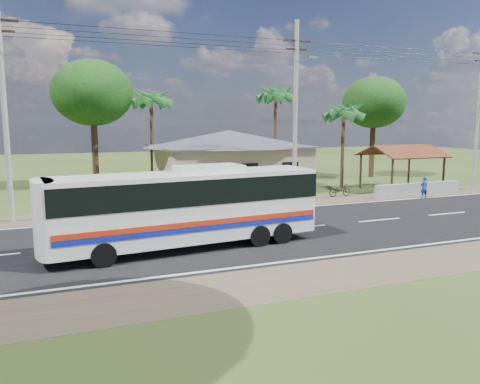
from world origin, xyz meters
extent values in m
plane|color=#2C4117|center=(0.00, 0.00, 0.00)|extent=(120.00, 120.00, 0.00)
cube|color=black|center=(0.00, 0.00, 0.01)|extent=(120.00, 10.00, 0.02)
cube|color=brown|center=(0.00, 6.50, 0.01)|extent=(120.00, 3.00, 0.01)
cube|color=brown|center=(0.00, -6.50, 0.01)|extent=(120.00, 3.00, 0.01)
cube|color=silver|center=(0.00, 4.70, 0.03)|extent=(120.00, 0.15, 0.01)
cube|color=silver|center=(0.00, -4.70, 0.03)|extent=(120.00, 0.15, 0.01)
cube|color=silver|center=(0.00, 0.00, 0.03)|extent=(120.00, 0.15, 0.01)
cube|color=tan|center=(1.00, 13.00, 1.60)|extent=(10.00, 8.00, 3.20)
cube|color=#4C4F54|center=(1.00, 13.00, 3.25)|extent=(10.60, 8.60, 0.10)
pyramid|color=#4C4F54|center=(1.00, 13.00, 4.40)|extent=(12.40, 10.00, 1.20)
cube|color=black|center=(-2.00, 8.98, 1.70)|extent=(1.20, 0.08, 1.20)
cube|color=black|center=(1.00, 8.98, 1.70)|extent=(1.20, 0.08, 1.20)
cube|color=black|center=(4.00, 8.98, 1.70)|extent=(1.20, 0.08, 1.20)
cylinder|color=#361E13|center=(10.70, 6.70, 1.30)|extent=(0.16, 0.16, 2.60)
cylinder|color=#361E13|center=(10.70, 10.30, 1.30)|extent=(0.16, 0.16, 2.60)
cylinder|color=#361E13|center=(15.30, 6.70, 1.30)|extent=(0.16, 0.16, 2.60)
cylinder|color=#361E13|center=(15.30, 10.30, 1.30)|extent=(0.16, 0.16, 2.60)
cube|color=brown|center=(13.00, 7.40, 2.90)|extent=(5.20, 2.28, 0.90)
cube|color=brown|center=(13.00, 9.60, 2.90)|extent=(5.20, 2.28, 0.90)
cube|color=#361E13|center=(13.00, 8.50, 3.25)|extent=(5.20, 0.12, 0.12)
cube|color=#9E9E99|center=(12.00, 5.60, 0.45)|extent=(7.00, 0.30, 0.90)
cylinder|color=#9E9E99|center=(-13.00, 6.50, 5.50)|extent=(0.26, 0.26, 11.00)
cylinder|color=#9E9E99|center=(3.00, 6.50, 5.50)|extent=(0.26, 0.26, 11.00)
cube|color=#361E13|center=(3.00, 6.50, 9.80)|extent=(1.80, 0.12, 0.12)
cube|color=#361E13|center=(3.00, 6.50, 9.30)|extent=(1.40, 0.10, 0.10)
cylinder|color=#9E9E99|center=(18.00, 6.50, 5.50)|extent=(0.26, 0.26, 11.00)
cylinder|color=gray|center=(3.00, 5.50, 8.60)|extent=(0.08, 2.00, 0.08)
cube|color=gray|center=(3.00, 4.50, 8.60)|extent=(0.50, 0.18, 0.12)
cylinder|color=black|center=(-5.00, 6.50, 9.60)|extent=(16.00, 0.02, 0.02)
cylinder|color=black|center=(10.50, 6.50, 9.60)|extent=(15.00, 0.02, 0.02)
cylinder|color=#47301E|center=(9.50, 11.00, 3.00)|extent=(0.28, 0.28, 6.00)
cylinder|color=#47301E|center=(6.00, 15.50, 3.75)|extent=(0.28, 0.28, 7.50)
cylinder|color=#47301E|center=(-4.00, 16.00, 3.50)|extent=(0.28, 0.28, 7.00)
cylinder|color=#47301E|center=(-8.00, 18.00, 2.97)|extent=(0.50, 0.50, 5.95)
ellipsoid|color=#0F340E|center=(-8.00, 18.00, 7.15)|extent=(6.00, 6.00, 4.92)
cylinder|color=#47301E|center=(16.00, 16.00, 2.80)|extent=(0.50, 0.50, 5.60)
ellipsoid|color=#0F340E|center=(16.00, 16.00, 6.72)|extent=(5.60, 5.60, 4.59)
cube|color=silver|center=(-6.01, -1.59, 1.72)|extent=(10.71, 3.12, 2.64)
cube|color=black|center=(-6.01, -1.59, 2.38)|extent=(10.76, 3.17, 0.97)
cube|color=black|center=(-11.27, -2.05, 2.07)|extent=(0.28, 2.03, 1.58)
cube|color=#B6220B|center=(-5.91, -2.70, 1.23)|extent=(10.35, 0.95, 0.19)
cube|color=#0D1691|center=(-5.91, -2.70, 1.01)|extent=(10.35, 0.95, 0.19)
cube|color=silver|center=(-5.13, -1.51, 3.17)|extent=(2.75, 1.63, 0.26)
cylinder|color=black|center=(-9.43, -2.91, 0.44)|extent=(0.90, 0.38, 0.88)
cylinder|color=black|center=(-9.60, -0.89, 0.44)|extent=(0.90, 0.38, 0.88)
cylinder|color=black|center=(-3.29, -2.37, 0.44)|extent=(0.90, 0.38, 0.88)
cylinder|color=black|center=(-3.47, -0.35, 0.44)|extent=(0.90, 0.38, 0.88)
cylinder|color=black|center=(-2.24, -2.27, 0.44)|extent=(0.90, 0.38, 0.88)
cylinder|color=black|center=(-2.42, -0.26, 0.44)|extent=(0.90, 0.38, 0.88)
imported|color=black|center=(6.94, 7.37, 0.43)|extent=(1.65, 0.61, 0.86)
imported|color=navy|center=(11.59, 4.59, 0.74)|extent=(0.56, 0.39, 1.48)
camera|label=1|loc=(-10.75, -19.23, 5.02)|focal=35.00mm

